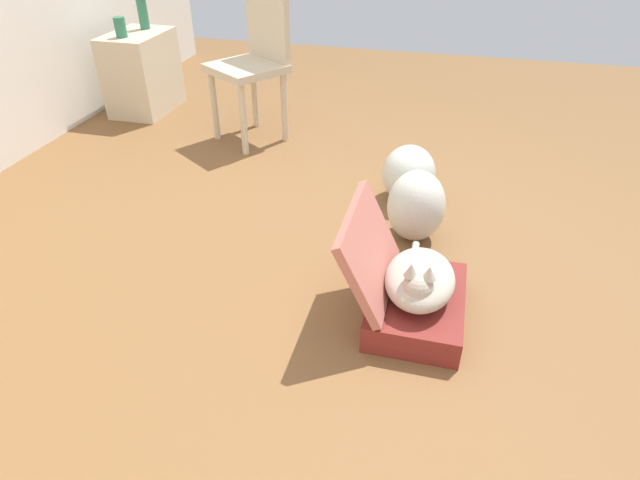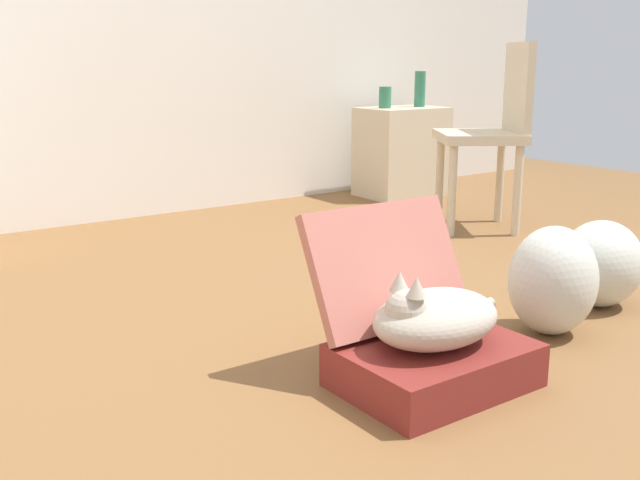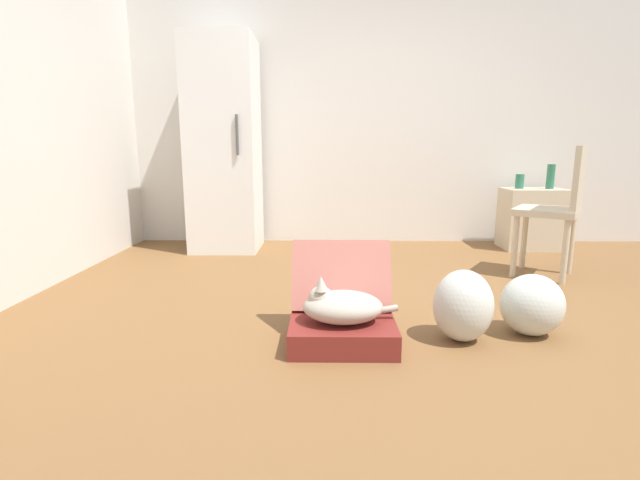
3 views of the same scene
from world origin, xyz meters
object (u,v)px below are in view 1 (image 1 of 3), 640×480
vase_tall (120,27)px  vase_short (143,12)px  side_table (142,73)px  chair (255,59)px  plastic_bag_white (416,206)px  cat (420,279)px  suitcase_base (416,305)px  plastic_bag_clear (409,174)px

vase_tall → vase_short: vase_short is taller
side_table → chair: (-0.29, -1.05, 0.25)m
chair → plastic_bag_white: bearing=-6.7°
cat → chair: (1.66, 1.29, 0.34)m
cat → plastic_bag_white: (0.62, 0.08, -0.02)m
plastic_bag_white → vase_tall: 2.61m
plastic_bag_white → vase_tall: vase_tall is taller
suitcase_base → plastic_bag_white: size_ratio=1.42×
suitcase_base → vase_short: 3.18m
plastic_bag_white → vase_tall: bearing=62.5°
plastic_bag_clear → side_table: 2.38m
plastic_bag_white → side_table: bearing=59.6°
suitcase_base → vase_tall: size_ratio=3.79×
plastic_bag_clear → chair: 1.36m
side_table → vase_tall: vase_tall is taller
plastic_bag_white → vase_short: 2.73m
vase_tall → vase_short: bearing=-5.7°
vase_tall → chair: bearing=-98.0°
plastic_bag_clear → side_table: size_ratio=0.55×
plastic_bag_white → side_table: side_table is taller
vase_tall → chair: chair is taller
cat → vase_short: vase_short is taller
plastic_bag_white → plastic_bag_clear: (0.38, 0.08, -0.02)m
cat → suitcase_base: bearing=-2.5°
side_table → chair: bearing=-105.4°
plastic_bag_clear → vase_short: (1.08, 2.17, 0.54)m
cat → vase_tall: 3.00m
vase_tall → chair: 1.08m
vase_tall → cat: bearing=-127.6°
cat → vase_short: bearing=48.1°
suitcase_base → side_table: 3.04m
plastic_bag_clear → cat: bearing=-171.2°
cat → plastic_bag_white: size_ratio=1.29×
plastic_bag_white → plastic_bag_clear: bearing=11.6°
plastic_bag_white → plastic_bag_clear: size_ratio=1.14×
suitcase_base → side_table: size_ratio=0.89×
vase_tall → vase_short: (0.28, -0.03, 0.05)m
vase_tall → vase_short: 0.29m
plastic_bag_clear → suitcase_base: bearing=-171.1°
cat → chair: bearing=37.8°
plastic_bag_clear → vase_short: vase_short is taller
plastic_bag_white → plastic_bag_clear: 0.39m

